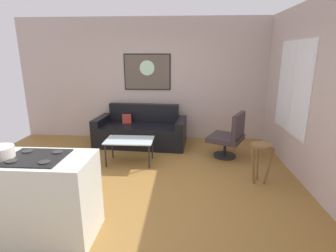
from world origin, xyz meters
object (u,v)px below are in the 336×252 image
at_px(coffee_table, 129,142).
at_px(bar_stool, 261,153).
at_px(armchair, 230,136).
at_px(couch, 141,132).
at_px(wall_painting, 147,72).

relative_size(coffee_table, bar_stool, 1.35).
distance_m(coffee_table, armchair, 1.94).
bearing_deg(couch, bar_stool, -38.52).
bearing_deg(coffee_table, wall_painting, 85.38).
bearing_deg(couch, coffee_table, -91.97).
relative_size(armchair, wall_painting, 0.84).
bearing_deg(armchair, couch, 159.96).
bearing_deg(coffee_table, bar_stool, -16.54).
bearing_deg(armchair, wall_painting, 145.67).
height_order(coffee_table, wall_painting, wall_painting).
bearing_deg(wall_painting, couch, -99.92).
xyz_separation_m(couch, coffee_table, (-0.04, -1.07, 0.12)).
height_order(couch, bar_stool, couch).
relative_size(couch, wall_painting, 1.89).
xyz_separation_m(armchair, wall_painting, (-1.77, 1.21, 1.15)).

